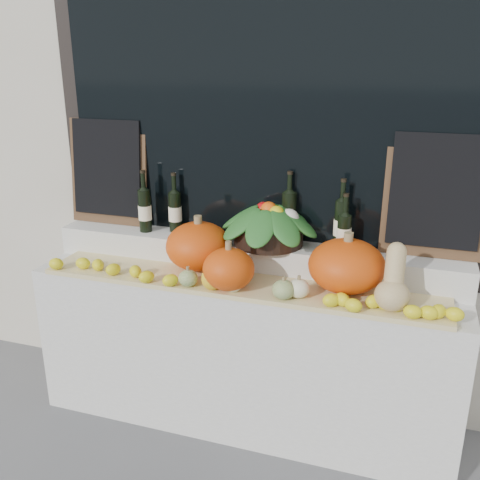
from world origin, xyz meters
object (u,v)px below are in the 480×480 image
object	(u,v)px
butternut_squash	(393,284)
pumpkin_right	(347,266)
pumpkin_left	(199,246)
produce_bowl	(269,223)
wine_bottle_tall	(289,217)

from	to	relation	value
butternut_squash	pumpkin_right	bearing A→B (deg)	150.58
pumpkin_left	butternut_squash	world-z (taller)	butternut_squash
pumpkin_left	pumpkin_right	xyz separation A→B (m)	(0.80, -0.04, 0.00)
pumpkin_right	produce_bowl	bearing A→B (deg)	157.72
butternut_squash	wine_bottle_tall	world-z (taller)	wine_bottle_tall
produce_bowl	wine_bottle_tall	world-z (taller)	wine_bottle_tall
produce_bowl	pumpkin_left	bearing A→B (deg)	-157.85
butternut_squash	wine_bottle_tall	xyz separation A→B (m)	(-0.58, 0.38, 0.16)
wine_bottle_tall	butternut_squash	bearing A→B (deg)	-33.05
butternut_squash	wine_bottle_tall	bearing A→B (deg)	146.95
butternut_squash	produce_bowl	size ratio (longest dim) A/B	0.52
produce_bowl	wine_bottle_tall	distance (m)	0.12
pumpkin_left	wine_bottle_tall	size ratio (longest dim) A/B	0.91
pumpkin_right	butternut_squash	xyz separation A→B (m)	(0.23, -0.13, -0.01)
butternut_squash	produce_bowl	distance (m)	0.76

